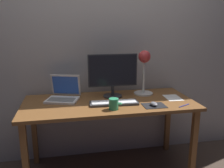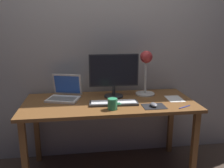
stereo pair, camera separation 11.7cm
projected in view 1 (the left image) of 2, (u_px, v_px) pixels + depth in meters
name	position (u px, v px, depth m)	size (l,w,h in m)	color
back_wall	(102.00, 39.00, 2.48)	(4.80, 0.06, 2.60)	#A8A099
desk	(109.00, 109.00, 2.26)	(1.60, 0.70, 0.74)	brown
monitor	(113.00, 73.00, 2.32)	(0.48, 0.19, 0.43)	#28282B
keyboard_main	(114.00, 103.00, 2.16)	(0.45, 0.16, 0.03)	#38383A
laptop	(64.00, 93.00, 2.29)	(0.35, 0.33, 0.23)	silver
desk_lamp	(144.00, 66.00, 2.40)	(0.19, 0.19, 0.45)	beige
mousepad	(154.00, 106.00, 2.12)	(0.20, 0.16, 0.00)	black
mouse	(154.00, 104.00, 2.10)	(0.06, 0.10, 0.03)	slate
coffee_mug	(114.00, 104.00, 2.02)	(0.12, 0.08, 0.10)	#339966
paper_sheet_near_mouse	(173.00, 98.00, 2.35)	(0.15, 0.21, 0.00)	white
pen	(184.00, 106.00, 2.11)	(0.01, 0.01, 0.14)	#2633A5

